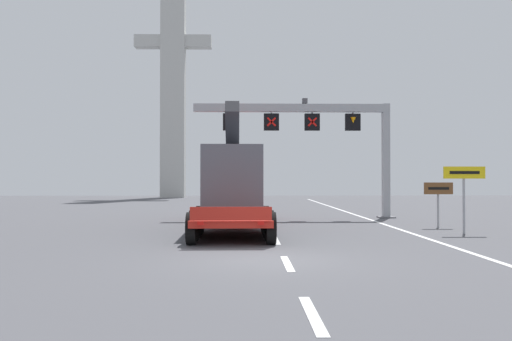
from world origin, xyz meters
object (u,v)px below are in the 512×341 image
Objects in this scene: overhead_lane_gantry at (317,126)px; heavy_haul_truck_red at (233,184)px; tourist_info_sign_brown at (438,194)px; bridge_pylon_distant at (173,69)px; exit_sign_yellow at (464,182)px.

overhead_lane_gantry reaches higher than heavy_haul_truck_red.
overhead_lane_gantry reaches higher than tourist_info_sign_brown.
heavy_haul_truck_red is at bearing -133.47° from overhead_lane_gantry.
tourist_info_sign_brown is at bearing -66.20° from bridge_pylon_distant.
exit_sign_yellow is (4.76, -8.95, -3.15)m from overhead_lane_gantry.
heavy_haul_truck_red reaches higher than tourist_info_sign_brown.
heavy_haul_truck_red is 6.84× the size of tourist_info_sign_brown.
overhead_lane_gantry reaches higher than exit_sign_yellow.
overhead_lane_gantry is 0.81× the size of heavy_haul_truck_red.
bridge_pylon_distant is at bearing 110.80° from overhead_lane_gantry.
exit_sign_yellow is 1.32× the size of tourist_info_sign_brown.
exit_sign_yellow is 47.46m from bridge_pylon_distant.
bridge_pylon_distant reaches higher than heavy_haul_truck_red.
heavy_haul_truck_red is 41.16m from bridge_pylon_distant.
bridge_pylon_distant is (-17.35, 39.32, 13.65)m from tourist_info_sign_brown.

